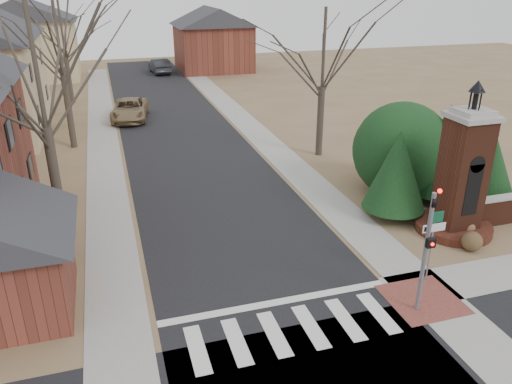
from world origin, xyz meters
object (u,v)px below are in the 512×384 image
object	(u,v)px
distant_car	(159,66)
traffic_signal_pole	(428,241)
pickup_truck	(130,110)
sign_post	(433,233)
brick_gate_monument	(461,184)

from	to	relation	value
distant_car	traffic_signal_pole	bearing A→B (deg)	88.19
pickup_truck	traffic_signal_pole	bearing A→B (deg)	-66.12
sign_post	traffic_signal_pole	bearing A→B (deg)	-132.43
traffic_signal_pole	brick_gate_monument	distance (m)	6.47
pickup_truck	distant_car	size ratio (longest dim) A/B	1.11
sign_post	brick_gate_monument	bearing A→B (deg)	41.42
pickup_truck	distant_car	xyz separation A→B (m)	(4.63, 19.62, 0.06)
traffic_signal_pole	brick_gate_monument	size ratio (longest dim) A/B	0.69
traffic_signal_pole	pickup_truck	distance (m)	28.34
traffic_signal_pole	distant_car	bearing A→B (deg)	93.29
traffic_signal_pole	sign_post	size ratio (longest dim) A/B	1.64
distant_car	sign_post	bearing A→B (deg)	89.92
traffic_signal_pole	distant_car	xyz separation A→B (m)	(-2.70, 46.94, -1.77)
distant_car	pickup_truck	bearing A→B (deg)	71.63
pickup_truck	distant_car	world-z (taller)	distant_car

